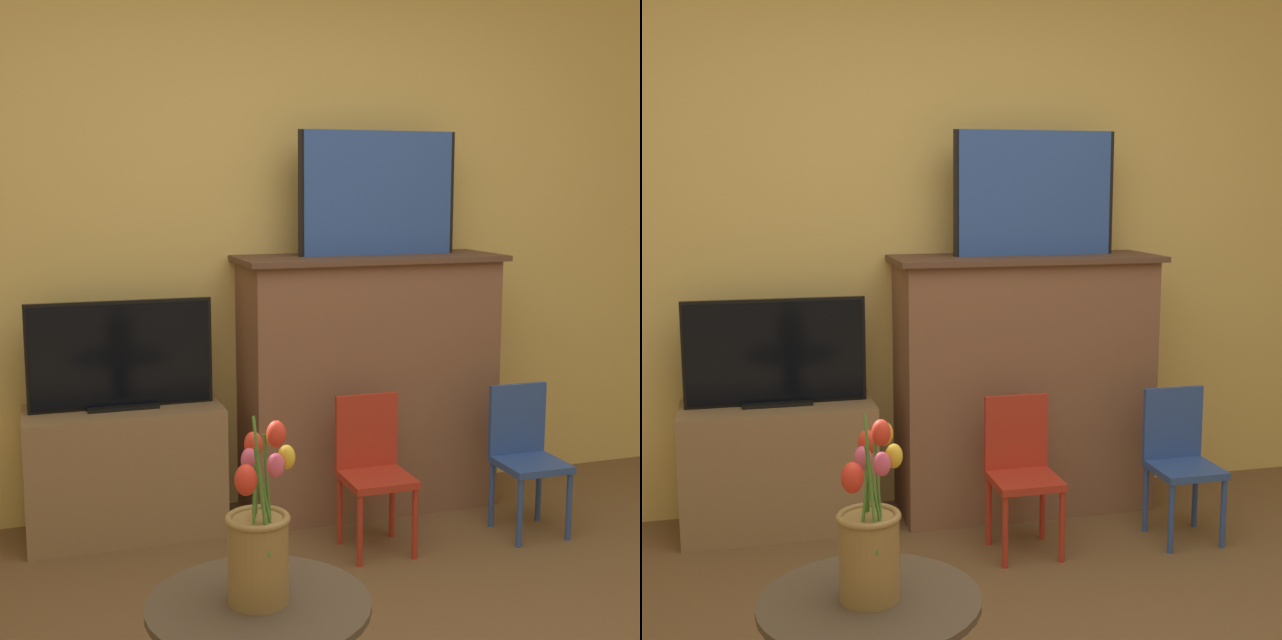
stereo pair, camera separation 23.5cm
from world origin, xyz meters
The scene contains 8 objects.
wall_back centered at (0.00, 2.13, 1.35)m, with size 8.00×0.06×2.70m.
fireplace_mantel centered at (0.42, 1.89, 0.61)m, with size 1.21×0.46×1.18m.
painting centered at (0.47, 1.90, 1.46)m, with size 0.75×0.03×0.56m.
tv_stand centered at (-0.69, 1.89, 0.28)m, with size 0.83×0.38×0.56m.
tv_monitor centered at (-0.69, 1.89, 0.78)m, with size 0.78×0.12×0.46m.
chair_red centered at (0.26, 1.42, 0.36)m, with size 0.27×0.27×0.64m.
chair_blue centered at (0.97, 1.39, 0.36)m, with size 0.27×0.27×0.64m.
vase_tulips centered at (-0.54, 0.16, 0.63)m, with size 0.16×0.25×0.50m.
Camera 1 is at (-1.05, -1.88, 1.51)m, focal length 50.00 mm.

